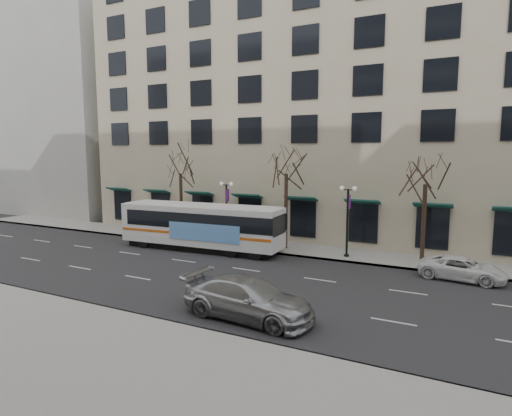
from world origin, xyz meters
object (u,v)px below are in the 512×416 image
Objects in this scene: tree_far_mid at (286,161)px; city_bus at (202,225)px; lamp_post_left at (227,210)px; silver_car at (248,298)px; tree_far_right at (426,170)px; white_pickup at (462,269)px; tree_far_left at (180,163)px; lamp_post_right at (348,218)px.

tree_far_mid is 8.21m from city_bus.
city_bus is (-0.82, -2.40, -1.00)m from lamp_post_left.
lamp_post_left is at bearing 38.56° from silver_car.
silver_car is at bearing -113.90° from tree_far_right.
lamp_post_left is at bearing 90.17° from white_pickup.
lamp_post_left is (5.01, -0.60, -3.75)m from tree_far_left.
silver_car is (3.96, -13.63, -5.99)m from tree_far_mid.
silver_car is (13.96, -13.63, -5.78)m from tree_far_left.
tree_far_left is 1.60× the size of lamp_post_right.
silver_car is at bearing -55.52° from lamp_post_left.
tree_far_mid reaches higher than lamp_post_left.
tree_far_mid is 1.76× the size of white_pickup.
lamp_post_right is (15.01, -0.60, -3.75)m from tree_far_left.
lamp_post_right is (5.01, -0.60, -3.96)m from tree_far_mid.
lamp_post_left is at bearing 67.77° from city_bus.
tree_far_right is at bearing 0.00° from tree_far_left.
lamp_post_left is 15.94m from silver_car.
lamp_post_left reaches higher than silver_car.
tree_far_left reaches higher than city_bus.
white_pickup is at bearing -6.58° from tree_far_left.
tree_far_mid is 0.64× the size of city_bus.
tree_far_mid is at bearing 20.28° from silver_car.
city_bus is (-10.82, -2.40, -1.00)m from lamp_post_right.
tree_far_mid is 14.24m from white_pickup.
lamp_post_left is at bearing -173.15° from tree_far_mid.
white_pickup is at bearing -11.72° from tree_far_mid.
tree_far_left is at bearing 141.08° from city_bus.
tree_far_left is 20.35m from silver_car.
lamp_post_left is at bearing 180.00° from lamp_post_right.
lamp_post_left is 2.72m from city_bus.
lamp_post_left is 10.00m from lamp_post_right.
lamp_post_right is at bearing 9.19° from city_bus.
tree_far_left is 1.32× the size of silver_car.
lamp_post_left is (-14.99, -0.60, -3.48)m from tree_far_right.
tree_far_right is 1.66× the size of white_pickup.
lamp_post_right is (-4.99, -0.60, -3.48)m from tree_far_right.
tree_far_mid reaches higher than city_bus.
tree_far_mid reaches higher than tree_far_right.
white_pickup is at bearing -6.51° from lamp_post_left.
lamp_post_left is 0.82× the size of silver_car.
lamp_post_right is at bearing 81.80° from white_pickup.
tree_far_right is at bearing 7.44° from city_bus.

